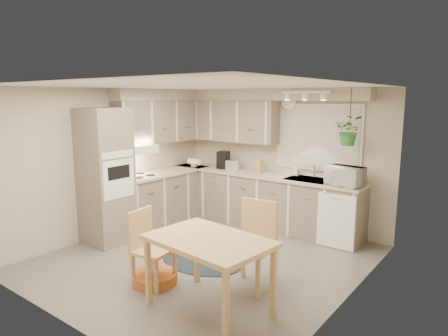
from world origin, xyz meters
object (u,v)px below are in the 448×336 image
(dining_table, at_px, (209,274))
(chair_left, at_px, (153,249))
(braided_rug, at_px, (202,260))
(microwave, at_px, (345,174))
(chair_back, at_px, (250,246))
(pet_bed, at_px, (155,278))

(dining_table, height_order, chair_left, chair_left)
(dining_table, bearing_deg, chair_left, 177.25)
(braided_rug, bearing_deg, chair_left, -89.06)
(chair_left, xyz_separation_m, braided_rug, (-0.02, 0.91, -0.46))
(braided_rug, distance_m, microwave, 2.47)
(dining_table, xyz_separation_m, chair_left, (-0.90, 0.04, 0.06))
(microwave, bearing_deg, chair_back, -92.52)
(braided_rug, height_order, pet_bed, pet_bed)
(dining_table, xyz_separation_m, pet_bed, (-0.93, 0.08, -0.34))
(chair_back, bearing_deg, pet_bed, 24.79)
(chair_left, distance_m, chair_back, 1.16)
(chair_back, distance_m, braided_rug, 1.15)
(chair_back, bearing_deg, chair_left, 26.92)
(chair_back, xyz_separation_m, microwave, (0.35, 2.04, 0.60))
(chair_back, height_order, microwave, microwave)
(dining_table, xyz_separation_m, microwave, (0.42, 2.72, 0.72))
(pet_bed, distance_m, microwave, 3.15)
(chair_back, relative_size, pet_bed, 1.88)
(dining_table, bearing_deg, braided_rug, 133.62)
(chair_left, distance_m, braided_rug, 1.02)
(braided_rug, distance_m, pet_bed, 0.88)
(dining_table, distance_m, microwave, 2.84)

